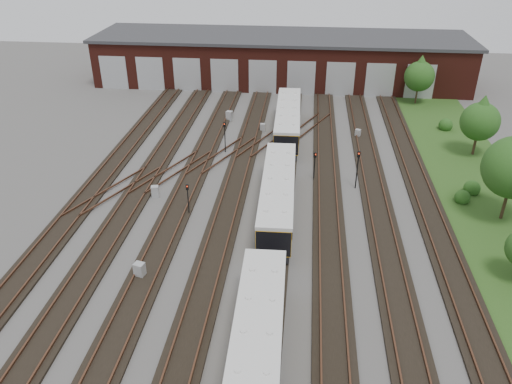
# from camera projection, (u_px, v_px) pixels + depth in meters

# --- Properties ---
(ground) EXTENTS (120.00, 120.00, 0.00)m
(ground) POSITION_uv_depth(u_px,v_px,m) (246.00, 240.00, 36.22)
(ground) COLOR #4A4744
(ground) RESTS_ON ground
(track_network) EXTENTS (30.40, 70.00, 0.33)m
(track_network) POSITION_uv_depth(u_px,v_px,m) (245.00, 235.00, 36.69)
(track_network) COLOR black
(track_network) RESTS_ON ground
(maintenance_shed) EXTENTS (51.00, 12.50, 6.35)m
(maintenance_shed) POSITION_uv_depth(u_px,v_px,m) (281.00, 58.00, 69.37)
(maintenance_shed) COLOR #4B1912
(maintenance_shed) RESTS_ON ground
(grass_verge) EXTENTS (8.00, 55.00, 0.05)m
(grass_verge) POSITION_uv_depth(u_px,v_px,m) (478.00, 188.00, 43.16)
(grass_verge) COLOR #234818
(grass_verge) RESTS_ON ground
(metro_train) EXTENTS (2.75, 45.66, 2.81)m
(metro_train) POSITION_uv_depth(u_px,v_px,m) (278.00, 195.00, 38.52)
(metro_train) COLOR black
(metro_train) RESTS_ON ground
(signal_mast_0) EXTENTS (0.24, 0.23, 3.14)m
(signal_mast_0) POSITION_uv_depth(u_px,v_px,m) (225.00, 133.00, 48.71)
(signal_mast_0) COLOR black
(signal_mast_0) RESTS_ON ground
(signal_mast_1) EXTENTS (0.25, 0.23, 2.71)m
(signal_mast_1) POSITION_uv_depth(u_px,v_px,m) (188.00, 196.00, 38.46)
(signal_mast_1) COLOR black
(signal_mast_1) RESTS_ON ground
(signal_mast_2) EXTENTS (0.26, 0.25, 2.64)m
(signal_mast_2) POSITION_uv_depth(u_px,v_px,m) (315.00, 162.00, 43.68)
(signal_mast_2) COLOR black
(signal_mast_2) RESTS_ON ground
(signal_mast_3) EXTENTS (0.28, 0.26, 3.47)m
(signal_mast_3) POSITION_uv_depth(u_px,v_px,m) (358.00, 165.00, 42.07)
(signal_mast_3) COLOR black
(signal_mast_3) RESTS_ON ground
(relay_cabinet_0) EXTENTS (0.76, 0.68, 1.07)m
(relay_cabinet_0) POSITION_uv_depth(u_px,v_px,m) (140.00, 270.00, 32.32)
(relay_cabinet_0) COLOR #9C9EA0
(relay_cabinet_0) RESTS_ON ground
(relay_cabinet_1) EXTENTS (0.81, 0.74, 1.13)m
(relay_cabinet_1) POSITION_uv_depth(u_px,v_px,m) (229.00, 116.00, 56.98)
(relay_cabinet_1) COLOR #9C9EA0
(relay_cabinet_1) RESTS_ON ground
(relay_cabinet_2) EXTENTS (0.69, 0.61, 0.99)m
(relay_cabinet_2) POSITION_uv_depth(u_px,v_px,m) (155.00, 192.00, 41.59)
(relay_cabinet_2) COLOR #9C9EA0
(relay_cabinet_2) RESTS_ON ground
(relay_cabinet_3) EXTENTS (0.54, 0.45, 0.89)m
(relay_cabinet_3) POSITION_uv_depth(u_px,v_px,m) (263.00, 128.00, 54.20)
(relay_cabinet_3) COLOR #9C9EA0
(relay_cabinet_3) RESTS_ON ground
(relay_cabinet_4) EXTENTS (0.66, 0.62, 0.88)m
(relay_cabinet_4) POSITION_uv_depth(u_px,v_px,m) (358.00, 133.00, 52.78)
(relay_cabinet_4) COLOR #9C9EA0
(relay_cabinet_4) RESTS_ON ground
(tree_0) EXTENTS (3.64, 3.64, 6.03)m
(tree_0) POSITION_uv_depth(u_px,v_px,m) (420.00, 73.00, 60.60)
(tree_0) COLOR #342617
(tree_0) RESTS_ON ground
(tree_1) EXTENTS (3.67, 3.67, 6.08)m
(tree_1) POSITION_uv_depth(u_px,v_px,m) (481.00, 117.00, 47.26)
(tree_1) COLOR #342617
(tree_1) RESTS_ON ground
(bush_0) EXTENTS (1.26, 1.26, 1.26)m
(bush_0) POSITION_uv_depth(u_px,v_px,m) (463.00, 196.00, 40.72)
(bush_0) COLOR #1C4714
(bush_0) RESTS_ON ground
(bush_1) EXTENTS (1.39, 1.39, 1.39)m
(bush_1) POSITION_uv_depth(u_px,v_px,m) (472.00, 186.00, 41.98)
(bush_1) COLOR #1C4714
(bush_1) RESTS_ON ground
(bush_2) EXTENTS (1.49, 1.49, 1.49)m
(bush_2) POSITION_uv_depth(u_px,v_px,m) (446.00, 123.00, 54.48)
(bush_2) COLOR #1C4714
(bush_2) RESTS_ON ground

